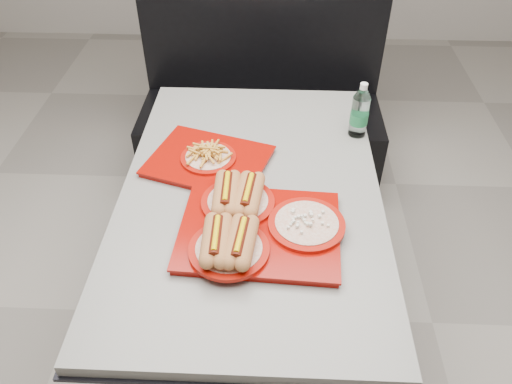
{
  "coord_description": "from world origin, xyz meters",
  "views": [
    {
      "loc": [
        0.08,
        -1.32,
        1.88
      ],
      "look_at": [
        0.02,
        -0.11,
        0.83
      ],
      "focal_mm": 35.0,
      "sensor_mm": 36.0,
      "label": 1
    }
  ],
  "objects_px": {
    "tray_far": "(208,159)",
    "water_bottle": "(360,113)",
    "diner_table": "(251,223)",
    "booth_bench": "(261,110)",
    "tray_near": "(253,224)"
  },
  "relations": [
    {
      "from": "water_bottle",
      "to": "booth_bench",
      "type": "bearing_deg",
      "value": 118.86
    },
    {
      "from": "tray_far",
      "to": "water_bottle",
      "type": "height_order",
      "value": "water_bottle"
    },
    {
      "from": "diner_table",
      "to": "tray_far",
      "type": "relative_size",
      "value": 2.86
    },
    {
      "from": "tray_near",
      "to": "diner_table",
      "type": "bearing_deg",
      "value": 94.76
    },
    {
      "from": "tray_near",
      "to": "water_bottle",
      "type": "distance_m",
      "value": 0.7
    },
    {
      "from": "diner_table",
      "to": "water_bottle",
      "type": "xyz_separation_m",
      "value": [
        0.41,
        0.36,
        0.26
      ]
    },
    {
      "from": "tray_near",
      "to": "booth_bench",
      "type": "bearing_deg",
      "value": 90.79
    },
    {
      "from": "tray_far",
      "to": "water_bottle",
      "type": "relative_size",
      "value": 2.21
    },
    {
      "from": "booth_bench",
      "to": "tray_near",
      "type": "relative_size",
      "value": 2.56
    },
    {
      "from": "diner_table",
      "to": "booth_bench",
      "type": "relative_size",
      "value": 1.05
    },
    {
      "from": "booth_bench",
      "to": "water_bottle",
      "type": "height_order",
      "value": "booth_bench"
    },
    {
      "from": "tray_near",
      "to": "tray_far",
      "type": "bearing_deg",
      "value": 117.14
    },
    {
      "from": "diner_table",
      "to": "tray_far",
      "type": "bearing_deg",
      "value": 140.17
    },
    {
      "from": "diner_table",
      "to": "water_bottle",
      "type": "relative_size",
      "value": 6.32
    },
    {
      "from": "booth_bench",
      "to": "tray_near",
      "type": "xyz_separation_m",
      "value": [
        0.02,
        -1.31,
        0.39
      ]
    }
  ]
}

